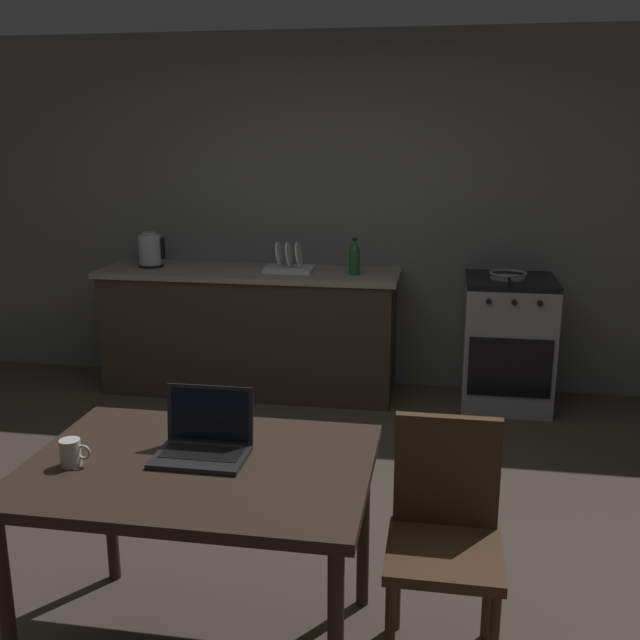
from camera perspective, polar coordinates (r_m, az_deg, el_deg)
ground_plane at (r=3.61m, az=-4.51°, el=-16.86°), size 12.00×12.00×0.00m
back_wall at (r=5.46m, az=4.55°, el=8.17°), size 6.40×0.10×2.57m
kitchen_counter at (r=5.43m, az=-5.41°, el=-0.79°), size 2.16×0.64×0.91m
stove_oven at (r=5.27m, az=14.30°, el=-1.68°), size 0.60×0.62×0.91m
dining_table at (r=2.66m, az=-9.30°, el=-12.29°), size 1.19×0.87×0.76m
chair at (r=2.75m, az=9.65°, el=-15.46°), size 0.40×0.40×0.88m
laptop at (r=2.66m, az=-9.01°, el=-9.37°), size 0.32×0.25×0.23m
electric_kettle at (r=5.55m, az=-13.01°, el=5.28°), size 0.20×0.18×0.26m
bottle at (r=5.12m, az=2.68°, el=4.87°), size 0.08×0.08×0.26m
frying_pan at (r=5.14m, az=14.37°, el=3.39°), size 0.25×0.43×0.05m
coffee_mug at (r=2.69m, az=-18.73°, el=-9.70°), size 0.11×0.07×0.09m
dish_rack at (r=5.25m, az=-2.40°, el=4.31°), size 0.34×0.26×0.21m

